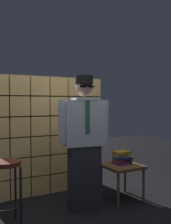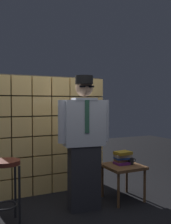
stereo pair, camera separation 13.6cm
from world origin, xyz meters
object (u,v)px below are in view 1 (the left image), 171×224
side_table (122,169)px  coffee_mug (130,161)px  standing_person (84,140)px  book_stack (121,157)px  bar_stool (6,178)px

side_table → coffee_mug: 0.18m
standing_person → coffee_mug: bearing=10.8°
book_stack → coffee_mug: (0.12, -0.06, -0.05)m
standing_person → bar_stool: size_ratio=2.35×
book_stack → coffee_mug: size_ratio=2.04×
standing_person → coffee_mug: (0.79, 0.05, -0.37)m
standing_person → book_stack: (0.67, 0.11, -0.32)m
bar_stool → coffee_mug: bar_stool is taller
standing_person → book_stack: bearing=16.3°
side_table → book_stack: book_stack is taller
standing_person → side_table: (0.65, 0.06, -0.48)m
bar_stool → coffee_mug: size_ratio=5.97×
standing_person → bar_stool: bearing=-172.9°
standing_person → bar_stool: (-1.01, 0.00, -0.36)m
bar_stool → side_table: (1.66, 0.05, -0.12)m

